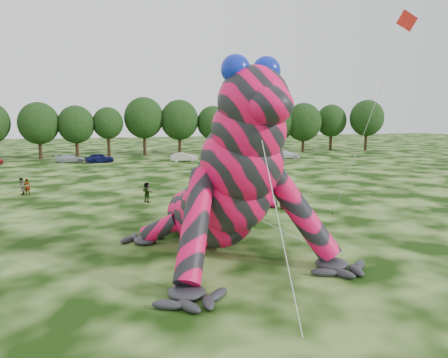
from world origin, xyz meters
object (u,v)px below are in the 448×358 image
tree_13 (250,127)px  spectator_3 (233,166)px  tree_15 (303,127)px  spectator_2 (208,167)px  tree_17 (366,125)px  spectator_5 (147,192)px  tree_11 (179,127)px  car_3 (70,158)px  car_7 (286,154)px  car_4 (100,158)px  tree_8 (76,132)px  tree_12 (213,130)px  tree_10 (144,126)px  flying_kite (401,36)px  tree_7 (39,131)px  inflatable_gecko (207,157)px  tree_14 (278,128)px  spectator_0 (27,187)px  tree_9 (108,132)px  spectator_1 (21,186)px  car_5 (184,157)px  car_6 (230,155)px  tree_16 (331,128)px

tree_13 → spectator_3: (-10.89, -25.32, -4.12)m
tree_15 → spectator_2: 37.04m
tree_17 → spectator_5: tree_17 is taller
tree_11 → spectator_5: tree_11 is taller
car_3 → car_7: car_7 is taller
car_4 → tree_15: bearing=-86.5°
tree_8 → tree_12: (24.23, 0.75, 0.01)m
tree_15 → spectator_5: (-34.74, -42.01, -3.95)m
tree_10 → car_4: tree_10 is taller
flying_kite → tree_7: flying_kite is taller
car_4 → inflatable_gecko: bearing=177.9°
tree_8 → spectator_2: 30.94m
tree_14 → tree_17: tree_17 is taller
spectator_0 → spectator_5: size_ratio=0.89×
tree_15 → spectator_5: 54.66m
tree_8 → tree_10: (11.61, 1.59, 0.78)m
spectator_0 → tree_11: bearing=-111.7°
tree_7 → tree_15: 48.56m
flying_kite → spectator_3: (-2.40, 29.09, -11.51)m
tree_9 → car_4: bearing=-99.7°
tree_7 → tree_12: bearing=1.8°
spectator_1 → tree_17: bearing=118.1°
tree_17 → spectator_2: 46.81m
tree_8 → spectator_2: tree_8 is taller
tree_9 → spectator_1: size_ratio=5.28×
tree_17 → car_5: tree_17 is taller
tree_17 → tree_11: bearing=177.7°
tree_12 → car_3: 26.45m
tree_9 → spectator_5: 41.81m
car_7 → spectator_2: (-17.15, -15.17, 0.18)m
car_7 → spectator_2: bearing=139.0°
tree_13 → tree_17: bearing=-1.1°
tree_14 → car_7: 13.29m
inflatable_gecko → spectator_3: 31.34m
tree_11 → car_7: tree_11 is taller
tree_14 → tree_17: (18.49, -2.06, 0.45)m
tree_14 → car_4: (-33.94, -10.35, -3.96)m
flying_kite → tree_11: flying_kite is taller
car_3 → tree_7: bearing=31.7°
car_6 → tree_12: bearing=16.0°
tree_15 → car_6: tree_15 is taller
tree_8 → spectator_1: 35.05m
tree_16 → tree_15: bearing=-167.1°
inflatable_gecko → spectator_2: (6.79, 28.89, -4.29)m
tree_17 → car_6: (-31.21, -8.04, -4.49)m
tree_12 → car_5: tree_12 is taller
car_4 → car_7: car_4 is taller
tree_8 → car_5: bearing=-31.7°
flying_kite → car_3: bearing=116.6°
inflatable_gecko → tree_11: 56.24m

